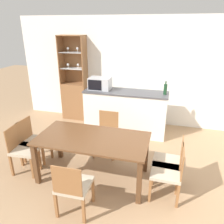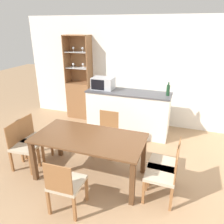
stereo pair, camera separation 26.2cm
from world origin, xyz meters
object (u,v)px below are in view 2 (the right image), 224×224
display_cabinet (80,94)px  dining_chair_side_right_near (163,174)px  dining_chair_side_left_far (34,138)px  microwave (103,83)px  wine_bottle (168,90)px  dining_table (89,142)px  dining_chair_side_right_far (166,164)px  dining_chair_head_near (65,184)px  dining_chair_head_far (106,133)px  dining_chair_side_left_near (24,146)px

display_cabinet → dining_chair_side_right_near: display_cabinet is taller
dining_chair_side_left_far → microwave: 1.91m
microwave → wine_bottle: 1.43m
dining_table → dining_chair_side_right_far: dining_chair_side_right_far is taller
dining_chair_side_right_far → dining_table: bearing=99.5°
dining_chair_head_near → dining_chair_side_right_far: bearing=35.3°
dining_chair_head_far → dining_chair_side_left_near: bearing=37.0°
dining_chair_side_left_near → dining_chair_side_right_near: same height
display_cabinet → dining_chair_side_right_near: (2.47, -2.36, -0.22)m
dining_chair_side_left_near → wine_bottle: wine_bottle is taller
dining_chair_side_right_far → dining_chair_head_far: (-1.18, 0.63, 0.00)m
display_cabinet → dining_chair_head_near: bearing=-66.5°
dining_chair_side_right_far → dining_chair_side_left_far: 2.36m
dining_table → dining_chair_side_right_near: size_ratio=2.11×
display_cabinet → dining_chair_head_far: bearing=-48.7°
dining_chair_side_right_far → dining_chair_side_right_near: bearing=-176.7°
dining_chair_side_left_far → dining_chair_side_right_near: same height
dining_table → dining_chair_side_right_near: 1.21m
dining_chair_side_right_far → dining_chair_side_left_near: 2.38m
microwave → display_cabinet: bearing=150.5°
dining_chair_side_right_far → dining_chair_side_left_far: (-2.36, 0.00, 0.00)m
display_cabinet → dining_chair_head_near: display_cabinet is taller
dining_chair_side_left_far → wine_bottle: size_ratio=2.92×
dining_chair_side_right_near → microwave: 2.58m
dining_table → dining_chair_head_far: dining_chair_head_far is taller
dining_chair_side_left_near → microwave: 2.14m
dining_chair_side_left_near → dining_chair_side_right_near: (2.36, 0.00, 0.00)m
dining_chair_head_far → display_cabinet: bearing=-48.7°
dining_table → dining_chair_head_far: 0.78m
dining_chair_side_right_far → dining_chair_head_far: same height
dining_chair_head_far → wine_bottle: size_ratio=2.92×
display_cabinet → dining_chair_side_right_far: 3.25m
display_cabinet → dining_chair_side_left_far: display_cabinet is taller
dining_table → dining_chair_head_far: bearing=90.0°
microwave → dining_chair_side_right_near: bearing=-49.1°
dining_table → microwave: size_ratio=3.59×
dining_chair_side_right_near → dining_chair_side_left_far: bearing=84.3°
dining_chair_head_near → dining_table: bearing=88.5°
dining_chair_side_right_near → dining_chair_head_far: 1.48m
dining_chair_side_right_far → dining_chair_head_far: bearing=65.3°
dining_table → dining_chair_head_near: bearing=-89.9°
dining_chair_side_left_near → dining_chair_head_near: 1.34m
wine_bottle → dining_chair_side_left_near: bearing=-139.4°
dining_chair_side_right_near → dining_chair_head_near: (-1.18, -0.62, 0.00)m
dining_chair_side_left_far → wine_bottle: wine_bottle is taller
dining_table → wine_bottle: size_ratio=6.17×
dining_chair_side_right_far → dining_chair_side_left_near: same height
dining_chair_head_near → microwave: 2.63m
dining_chair_head_far → dining_chair_head_near: same height
dining_chair_head_far → dining_chair_side_left_far: bearing=27.8°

